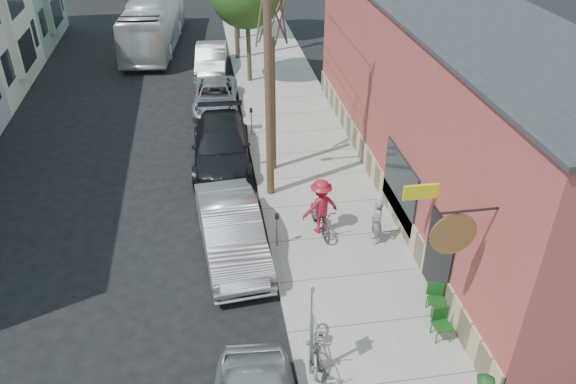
{
  "coord_description": "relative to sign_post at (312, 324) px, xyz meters",
  "views": [
    {
      "loc": [
        0.36,
        -12.59,
        11.36
      ],
      "look_at": [
        2.76,
        2.87,
        1.5
      ],
      "focal_mm": 35.0,
      "sensor_mm": 36.0,
      "label": 1
    }
  ],
  "objects": [
    {
      "name": "ground",
      "position": [
        -2.35,
        3.42,
        -1.83
      ],
      "size": [
        120.0,
        120.0,
        0.0
      ],
      "primitive_type": "plane",
      "color": "black"
    },
    {
      "name": "sidewalk",
      "position": [
        1.9,
        14.42,
        -1.76
      ],
      "size": [
        4.5,
        58.0,
        0.15
      ],
      "primitive_type": "cube",
      "color": "gray",
      "rests_on": "ground"
    },
    {
      "name": "cafe_building",
      "position": [
        6.64,
        8.41,
        1.47
      ],
      "size": [
        6.6,
        20.2,
        6.61
      ],
      "color": "#9E3E3A",
      "rests_on": "ground"
    },
    {
      "name": "sign_post",
      "position": [
        0.0,
        0.0,
        0.0
      ],
      "size": [
        0.07,
        0.45,
        2.8
      ],
      "color": "slate",
      "rests_on": "sidewalk"
    },
    {
      "name": "parking_meter_near",
      "position": [
        -0.1,
        5.25,
        -0.85
      ],
      "size": [
        0.14,
        0.14,
        1.24
      ],
      "color": "slate",
      "rests_on": "sidewalk"
    },
    {
      "name": "parking_meter_far",
      "position": [
        -0.1,
        13.5,
        -0.85
      ],
      "size": [
        0.14,
        0.14,
        1.24
      ],
      "color": "slate",
      "rests_on": "sidewalk"
    },
    {
      "name": "utility_pole_near",
      "position": [
        0.04,
        8.49,
        3.58
      ],
      "size": [
        3.57,
        0.28,
        10.0
      ],
      "color": "#503A28",
      "rests_on": "sidewalk"
    },
    {
      "name": "tree_bare",
      "position": [
        0.45,
        10.31,
        0.99
      ],
      "size": [
        0.24,
        0.24,
        5.34
      ],
      "color": "#44392C",
      "rests_on": "sidewalk"
    },
    {
      "name": "patio_chair_a",
      "position": [
        3.83,
        1.56,
        -1.24
      ],
      "size": [
        0.65,
        0.65,
        0.88
      ],
      "primitive_type": null,
      "rotation": [
        0.0,
        0.0,
        -0.39
      ],
      "color": "#124214",
      "rests_on": "sidewalk"
    },
    {
      "name": "patio_chair_b",
      "position": [
        3.62,
        0.63,
        -1.24
      ],
      "size": [
        0.54,
        0.54,
        0.88
      ],
      "primitive_type": null,
      "rotation": [
        0.0,
        0.0,
        0.09
      ],
      "color": "#124214",
      "rests_on": "sidewalk"
    },
    {
      "name": "patron_grey",
      "position": [
        3.09,
        4.95,
        -0.89
      ],
      "size": [
        0.39,
        0.58,
        1.59
      ],
      "primitive_type": "imported",
      "rotation": [
        0.0,
        0.0,
        -1.58
      ],
      "color": "slate",
      "rests_on": "sidewalk"
    },
    {
      "name": "cyclist",
      "position": [
        1.43,
        5.83,
        -0.7
      ],
      "size": [
        1.42,
        1.06,
        1.96
      ],
      "primitive_type": "imported",
      "rotation": [
        0.0,
        0.0,
        3.43
      ],
      "color": "maroon",
      "rests_on": "sidewalk"
    },
    {
      "name": "cyclist_bike",
      "position": [
        1.43,
        5.83,
        -1.17
      ],
      "size": [
        0.9,
        2.01,
        1.02
      ],
      "primitive_type": "imported",
      "rotation": [
        0.0,
        0.0,
        0.12
      ],
      "color": "black",
      "rests_on": "sidewalk"
    },
    {
      "name": "parked_bike_a",
      "position": [
        0.17,
        -0.27,
        -1.2
      ],
      "size": [
        0.54,
        1.63,
        0.97
      ],
      "primitive_type": "imported",
      "rotation": [
        0.0,
        0.0,
        0.06
      ],
      "color": "black",
      "rests_on": "sidewalk"
    },
    {
      "name": "parked_bike_b",
      "position": [
        0.22,
        0.54,
        -1.16
      ],
      "size": [
        1.02,
        2.06,
        1.04
      ],
      "primitive_type": "imported",
      "rotation": [
        0.0,
        0.0,
        -0.17
      ],
      "color": "gray",
      "rests_on": "sidewalk"
    },
    {
      "name": "car_1",
      "position": [
        -1.55,
        5.26,
        -0.97
      ],
      "size": [
        2.26,
        5.36,
        1.72
      ],
      "primitive_type": "imported",
      "rotation": [
        0.0,
        0.0,
        0.09
      ],
      "color": "#9E9FA5",
      "rests_on": "ground"
    },
    {
      "name": "car_2",
      "position": [
        -1.55,
        11.22,
        -1.01
      ],
      "size": [
        2.55,
        5.77,
        1.65
      ],
      "primitive_type": "imported",
      "rotation": [
        0.0,
        0.0,
        -0.04
      ],
      "color": "black",
      "rests_on": "ground"
    },
    {
      "name": "car_3",
      "position": [
        -1.55,
        16.88,
        -1.19
      ],
      "size": [
        2.46,
        4.78,
        1.29
      ],
      "primitive_type": "imported",
      "rotation": [
        0.0,
        0.0,
        -0.07
      ],
      "color": "gray",
      "rests_on": "ground"
    },
    {
      "name": "car_4",
      "position": [
        -1.55,
        22.07,
        -1.05
      ],
      "size": [
        2.0,
        4.84,
        1.56
      ],
      "primitive_type": "imported",
      "rotation": [
        0.0,
        0.0,
        -0.08
      ],
      "color": "gray",
      "rests_on": "ground"
    },
    {
      "name": "bus",
      "position": [
        -4.88,
        27.66,
        -0.25
      ],
      "size": [
        3.73,
        11.53,
        3.16
      ],
      "primitive_type": "imported",
      "rotation": [
        0.0,
        0.0,
        -0.1
      ],
      "color": "white",
      "rests_on": "ground"
    }
  ]
}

